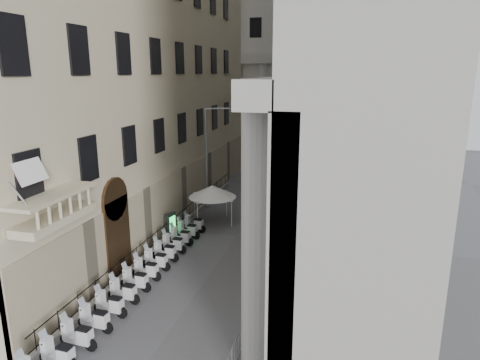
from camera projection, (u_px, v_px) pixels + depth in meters
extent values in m
cube|color=#A19F98|center=(296.00, 39.00, 53.07)|extent=(22.00, 10.00, 30.00)
cylinder|color=silver|center=(198.00, 216.00, 30.74)|extent=(0.06, 0.06, 1.96)
cylinder|color=silver|center=(231.00, 219.00, 30.14)|extent=(0.06, 0.06, 1.96)
cylinder|color=silver|center=(208.00, 206.00, 33.08)|extent=(0.06, 0.06, 1.96)
cylinder|color=silver|center=(240.00, 208.00, 32.48)|extent=(0.06, 0.06, 1.96)
cube|color=white|center=(219.00, 199.00, 31.36)|extent=(2.67, 2.67, 0.11)
cone|color=white|center=(219.00, 193.00, 31.25)|extent=(3.56, 3.56, 0.89)
cylinder|color=gray|center=(206.00, 160.00, 34.73)|extent=(0.16, 0.16, 8.25)
cylinder|color=gray|center=(221.00, 108.00, 33.76)|extent=(2.41, 0.82, 0.12)
cube|color=gray|center=(235.00, 109.00, 33.82)|extent=(0.56, 0.36, 0.15)
cube|color=black|center=(171.00, 226.00, 28.96)|extent=(0.40, 0.89, 1.82)
cube|color=#19E54C|center=(173.00, 224.00, 28.85)|extent=(0.15, 0.65, 1.01)
imported|color=#0D1434|center=(258.00, 200.00, 34.78)|extent=(0.78, 0.64, 1.85)
imported|color=black|center=(274.00, 206.00, 33.73)|extent=(0.95, 0.87, 1.57)
imported|color=black|center=(276.00, 174.00, 43.61)|extent=(0.98, 0.74, 1.81)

